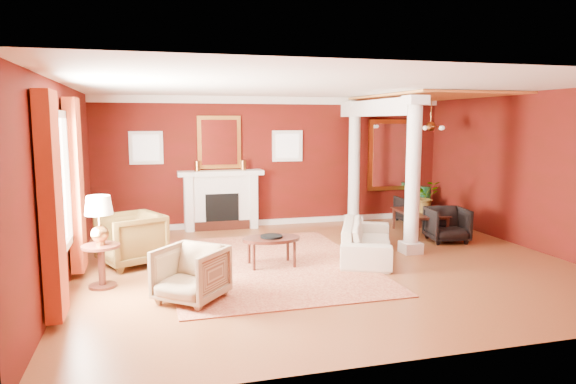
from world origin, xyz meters
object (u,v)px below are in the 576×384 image
object	(u,v)px
sofa	(367,234)
dining_table	(421,216)
armchair_leopard	(131,237)
armchair_stripe	(191,271)
side_table	(100,228)
coffee_table	(271,240)

from	to	relation	value
sofa	dining_table	xyz separation A→B (m)	(1.83, 1.38, -0.03)
armchair_leopard	dining_table	bearing A→B (deg)	73.76
armchair_leopard	armchair_stripe	size ratio (longest dim) A/B	1.18
sofa	armchair_stripe	xyz separation A→B (m)	(-3.15, -1.48, -0.01)
sofa	side_table	distance (m)	4.40
sofa	dining_table	size ratio (longest dim) A/B	1.53
armchair_stripe	side_table	xyz separation A→B (m)	(-1.18, 0.91, 0.46)
side_table	armchair_leopard	bearing A→B (deg)	71.44
sofa	armchair_stripe	bearing A→B (deg)	139.48
armchair_stripe	side_table	distance (m)	1.56
coffee_table	side_table	xyz separation A→B (m)	(-2.58, -0.41, 0.43)
armchair_stripe	side_table	size ratio (longest dim) A/B	0.61
armchair_stripe	dining_table	xyz separation A→B (m)	(4.98, 2.86, -0.02)
sofa	armchair_stripe	world-z (taller)	sofa
armchair_stripe	side_table	bearing A→B (deg)	-177.84
sofa	coffee_table	xyz separation A→B (m)	(-1.76, -0.16, 0.03)
coffee_table	side_table	size ratio (longest dim) A/B	0.72
side_table	dining_table	xyz separation A→B (m)	(6.16, 1.95, -0.49)
armchair_leopard	coffee_table	size ratio (longest dim) A/B	1.00
coffee_table	dining_table	world-z (taller)	dining_table
side_table	dining_table	world-z (taller)	side_table
dining_table	coffee_table	bearing A→B (deg)	117.71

